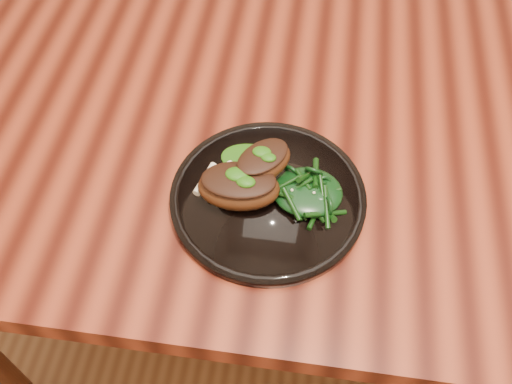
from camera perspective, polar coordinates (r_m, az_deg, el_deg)
desk at (r=1.01m, az=14.91°, el=2.73°), size 1.60×0.80×0.75m
plate at (r=0.82m, az=1.21°, el=-0.53°), size 0.28×0.28×0.02m
lamb_chop_front at (r=0.79m, az=-1.78°, el=0.61°), size 0.13×0.08×0.05m
lamb_chop_back at (r=0.81m, az=0.63°, el=3.06°), size 0.11×0.11×0.04m
herb_smear at (r=0.86m, az=-0.61°, el=3.39°), size 0.09×0.06×0.01m
greens_heap at (r=0.81m, az=5.21°, el=0.30°), size 0.10×0.09×0.04m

